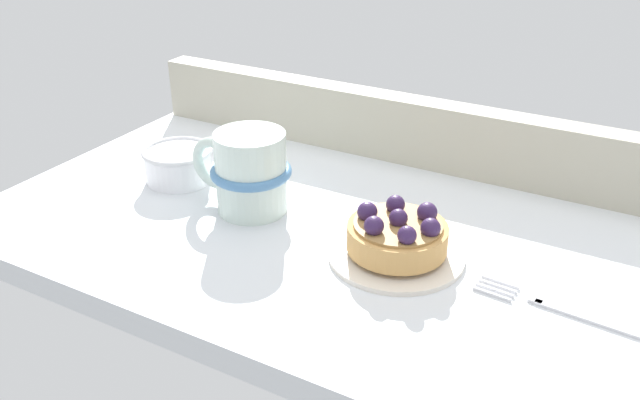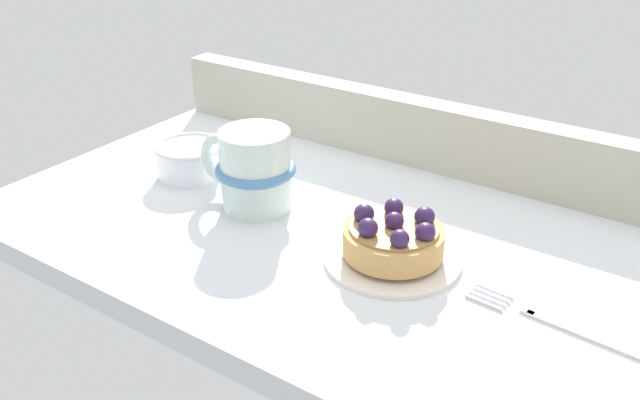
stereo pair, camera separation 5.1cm
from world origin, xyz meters
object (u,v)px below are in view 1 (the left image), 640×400
dessert_plate (396,253)px  coffee_mug (249,172)px  sugar_bowl (179,163)px  dessert_fork (560,308)px  raspberry_tart (398,233)px

dessert_plate → coffee_mug: coffee_mug is taller
coffee_mug → sugar_bowl: coffee_mug is taller
dessert_fork → sugar_bowl: sugar_bowl is taller
dessert_fork → sugar_bowl: (-44.84, 4.41, 1.83)cm
raspberry_tart → coffee_mug: coffee_mug is taller
raspberry_tart → coffee_mug: size_ratio=0.79×
dessert_plate → dessert_fork: size_ratio=0.86×
coffee_mug → dessert_fork: bearing=-4.3°
dessert_fork → dessert_plate: bearing=175.8°
dessert_fork → sugar_bowl: bearing=174.4°
dessert_plate → sugar_bowl: 29.49cm
raspberry_tart → sugar_bowl: raspberry_tart is taller
raspberry_tart → coffee_mug: 18.00cm
raspberry_tart → sugar_bowl: bearing=173.6°
raspberry_tart → coffee_mug: bearing=175.6°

